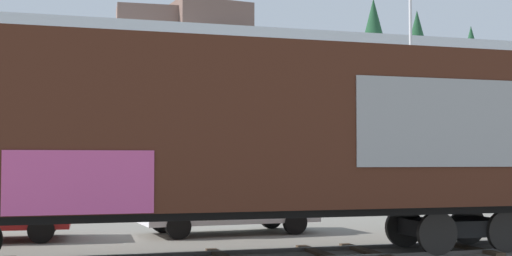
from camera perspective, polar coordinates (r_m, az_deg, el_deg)
freight_car at (r=14.14m, az=-3.14°, el=-0.22°), size 17.38×3.06×4.55m
flagpole at (r=27.52m, az=12.72°, el=6.57°), size 1.06×1.35×10.02m
hillside at (r=71.37m, az=-13.44°, el=1.24°), size 144.10×30.02×18.10m
parked_car_white at (r=19.09m, az=-2.59°, el=-6.25°), size 4.91×2.25×1.57m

